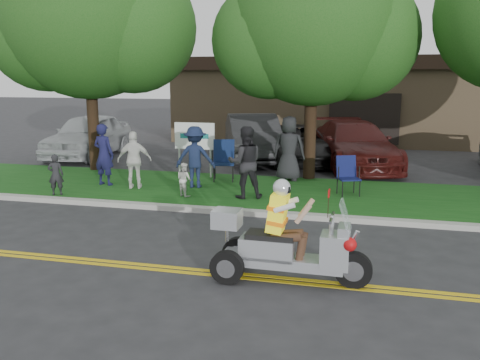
% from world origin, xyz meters
% --- Properties ---
extents(ground, '(120.00, 120.00, 0.00)m').
position_xyz_m(ground, '(0.00, 0.00, 0.00)').
color(ground, '#28282B').
rests_on(ground, ground).
extents(centerline_near, '(60.00, 0.10, 0.01)m').
position_xyz_m(centerline_near, '(0.00, -0.58, 0.01)').
color(centerline_near, gold).
rests_on(centerline_near, ground).
extents(centerline_far, '(60.00, 0.10, 0.01)m').
position_xyz_m(centerline_far, '(0.00, -0.42, 0.01)').
color(centerline_far, gold).
rests_on(centerline_far, ground).
extents(curb, '(60.00, 0.25, 0.12)m').
position_xyz_m(curb, '(0.00, 3.05, 0.06)').
color(curb, '#A8A89E').
rests_on(curb, ground).
extents(grass_verge, '(60.00, 4.00, 0.10)m').
position_xyz_m(grass_verge, '(0.00, 5.20, 0.06)').
color(grass_verge, '#134713').
rests_on(grass_verge, ground).
extents(commercial_building, '(18.00, 8.20, 4.00)m').
position_xyz_m(commercial_building, '(2.00, 18.98, 2.01)').
color(commercial_building, '#9E7F5B').
rests_on(commercial_building, ground).
extents(tree_left, '(6.62, 5.40, 7.78)m').
position_xyz_m(tree_left, '(-6.44, 7.03, 4.85)').
color(tree_left, '#332114').
rests_on(tree_left, ground).
extents(tree_mid, '(5.88, 4.80, 7.05)m').
position_xyz_m(tree_mid, '(0.55, 7.23, 4.43)').
color(tree_mid, '#332114').
rests_on(tree_mid, ground).
extents(business_sign, '(1.25, 0.06, 1.75)m').
position_xyz_m(business_sign, '(-2.90, 6.60, 1.26)').
color(business_sign, silver).
rests_on(business_sign, ground).
extents(trike_scooter, '(2.45, 0.82, 1.61)m').
position_xyz_m(trike_scooter, '(0.96, -0.51, 0.56)').
color(trike_scooter, black).
rests_on(trike_scooter, ground).
extents(lawn_chair_a, '(0.75, 0.77, 1.18)m').
position_xyz_m(lawn_chair_a, '(-1.91, 6.33, 0.77)').
color(lawn_chair_a, black).
rests_on(lawn_chair_a, grass_verge).
extents(lawn_chair_b, '(0.69, 0.70, 1.00)m').
position_xyz_m(lawn_chair_b, '(1.69, 5.30, 0.66)').
color(lawn_chair_b, black).
rests_on(lawn_chair_b, grass_verge).
extents(spectator_adult_left, '(0.69, 0.52, 1.73)m').
position_xyz_m(spectator_adult_left, '(-4.98, 4.84, 0.97)').
color(spectator_adult_left, '#171740').
rests_on(spectator_adult_left, grass_verge).
extents(spectator_adult_mid, '(1.05, 0.93, 1.80)m').
position_xyz_m(spectator_adult_mid, '(-0.78, 4.28, 1.01)').
color(spectator_adult_mid, black).
rests_on(spectator_adult_mid, grass_verge).
extents(spectator_adult_right, '(0.99, 0.65, 1.56)m').
position_xyz_m(spectator_adult_right, '(-3.95, 4.64, 0.88)').
color(spectator_adult_right, white).
rests_on(spectator_adult_right, grass_verge).
extents(spectator_chair_a, '(1.15, 0.75, 1.68)m').
position_xyz_m(spectator_chair_a, '(-2.39, 5.16, 0.95)').
color(spectator_chair_a, '#16203F').
rests_on(spectator_chair_a, grass_verge).
extents(spectator_chair_b, '(0.94, 0.63, 1.89)m').
position_xyz_m(spectator_chair_b, '(-0.05, 6.72, 1.05)').
color(spectator_chair_b, black).
rests_on(spectator_chair_b, grass_verge).
extents(child_left, '(0.46, 0.38, 1.06)m').
position_xyz_m(child_left, '(-5.57, 3.40, 0.64)').
color(child_left, black).
rests_on(child_left, grass_verge).
extents(child_right, '(0.53, 0.50, 0.86)m').
position_xyz_m(child_right, '(-2.33, 4.07, 0.54)').
color(child_right, silver).
rests_on(child_right, grass_verge).
extents(parked_car_far_left, '(2.34, 5.09, 1.69)m').
position_xyz_m(parked_car_far_left, '(-8.44, 9.91, 0.85)').
color(parked_car_far_left, '#ADB1B5').
rests_on(parked_car_far_left, ground).
extents(parked_car_left, '(3.41, 5.49, 1.71)m').
position_xyz_m(parked_car_left, '(-2.00, 10.72, 0.85)').
color(parked_car_left, '#2A2A2C').
rests_on(parked_car_left, ground).
extents(parked_car_mid, '(3.79, 5.38, 1.36)m').
position_xyz_m(parked_car_mid, '(-0.29, 10.51, 0.68)').
color(parked_car_mid, black).
rests_on(parked_car_mid, ground).
extents(parked_car_right, '(3.77, 5.90, 1.59)m').
position_xyz_m(parked_car_right, '(1.72, 10.00, 0.80)').
color(parked_car_right, '#43110F').
rests_on(parked_car_right, ground).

